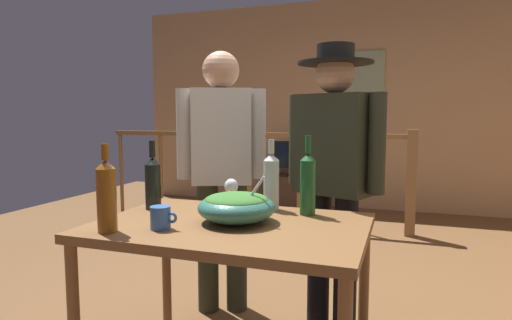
% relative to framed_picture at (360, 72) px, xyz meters
% --- Properties ---
extents(ground_plane, '(8.53, 8.53, 0.00)m').
position_rel_framed_picture_xyz_m(ground_plane, '(0.09, -3.22, -1.79)').
color(ground_plane, brown).
extents(back_wall, '(6.39, 0.10, 2.74)m').
position_rel_framed_picture_xyz_m(back_wall, '(0.09, 0.06, -0.42)').
color(back_wall, tan).
rests_on(back_wall, ground_plane).
extents(framed_picture, '(0.61, 0.03, 0.53)m').
position_rel_framed_picture_xyz_m(framed_picture, '(0.00, 0.00, 0.00)').
color(framed_picture, gray).
extents(stair_railing, '(3.59, 0.10, 1.09)m').
position_rel_framed_picture_xyz_m(stair_railing, '(-0.58, -1.18, -1.11)').
color(stair_railing, brown).
rests_on(stair_railing, ground_plane).
extents(tv_console, '(0.90, 0.40, 0.44)m').
position_rel_framed_picture_xyz_m(tv_console, '(-0.78, -0.29, -1.57)').
color(tv_console, '#38281E').
rests_on(tv_console, ground_plane).
extents(flat_screen_tv, '(0.57, 0.12, 0.45)m').
position_rel_framed_picture_xyz_m(flat_screen_tv, '(-0.78, -0.32, -1.08)').
color(flat_screen_tv, black).
rests_on(flat_screen_tv, tv_console).
extents(serving_table, '(1.19, 0.81, 0.76)m').
position_rel_framed_picture_xyz_m(serving_table, '(-0.15, -4.06, -1.12)').
color(serving_table, brown).
rests_on(serving_table, ground_plane).
extents(salad_bowl, '(0.35, 0.35, 0.21)m').
position_rel_framed_picture_xyz_m(salad_bowl, '(-0.13, -4.04, -0.96)').
color(salad_bowl, '#337060').
rests_on(salad_bowl, serving_table).
extents(wine_glass, '(0.07, 0.07, 0.15)m').
position_rel_framed_picture_xyz_m(wine_glass, '(-0.27, -3.76, -0.93)').
color(wine_glass, silver).
rests_on(wine_glass, serving_table).
extents(wine_bottle_amber, '(0.08, 0.08, 0.36)m').
position_rel_framed_picture_xyz_m(wine_bottle_amber, '(-0.57, -4.36, -0.88)').
color(wine_bottle_amber, brown).
rests_on(wine_bottle_amber, serving_table).
extents(wine_bottle_green, '(0.08, 0.08, 0.38)m').
position_rel_framed_picture_xyz_m(wine_bottle_green, '(0.14, -3.79, -0.88)').
color(wine_bottle_green, '#1E5628').
rests_on(wine_bottle_green, serving_table).
extents(wine_bottle_clear, '(0.08, 0.08, 0.36)m').
position_rel_framed_picture_xyz_m(wine_bottle_clear, '(-0.06, -3.74, -0.89)').
color(wine_bottle_clear, silver).
rests_on(wine_bottle_clear, serving_table).
extents(wine_bottle_dark, '(0.08, 0.08, 0.35)m').
position_rel_framed_picture_xyz_m(wine_bottle_dark, '(-0.63, -3.92, -0.90)').
color(wine_bottle_dark, black).
rests_on(wine_bottle_dark, serving_table).
extents(mug_blue, '(0.12, 0.08, 0.10)m').
position_rel_framed_picture_xyz_m(mug_blue, '(-0.38, -4.25, -0.99)').
color(mug_blue, '#3866B2').
rests_on(mug_blue, serving_table).
extents(person_standing_left, '(0.51, 0.34, 1.62)m').
position_rel_framed_picture_xyz_m(person_standing_left, '(-0.49, -3.37, -0.85)').
color(person_standing_left, '#2D3323').
rests_on(person_standing_left, ground_plane).
extents(person_standing_right, '(0.57, 0.42, 1.62)m').
position_rel_framed_picture_xyz_m(person_standing_right, '(0.19, -3.37, -0.83)').
color(person_standing_right, black).
rests_on(person_standing_right, ground_plane).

